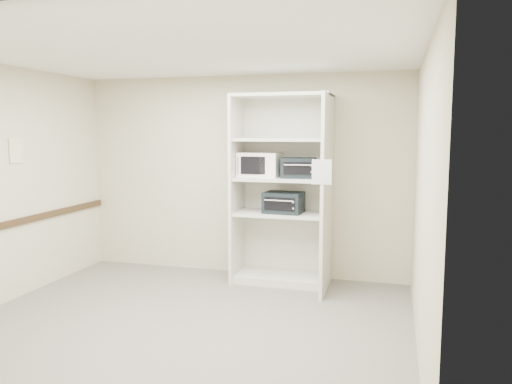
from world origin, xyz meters
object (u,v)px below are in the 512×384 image
(microwave, at_px, (260,164))
(toaster_oven_lower, at_px, (284,202))
(shelving_unit, at_px, (285,196))
(toaster_oven_upper, at_px, (299,168))

(microwave, height_order, toaster_oven_lower, microwave)
(shelving_unit, xyz_separation_m, toaster_oven_lower, (-0.01, -0.04, -0.08))
(microwave, xyz_separation_m, toaster_oven_lower, (0.34, -0.09, -0.47))
(microwave, bearing_deg, shelving_unit, -7.77)
(shelving_unit, height_order, microwave, shelving_unit)
(shelving_unit, bearing_deg, microwave, 171.24)
(shelving_unit, xyz_separation_m, microwave, (-0.35, 0.05, 0.40))
(toaster_oven_lower, bearing_deg, microwave, 168.94)
(shelving_unit, height_order, toaster_oven_upper, shelving_unit)
(microwave, relative_size, toaster_oven_lower, 1.09)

